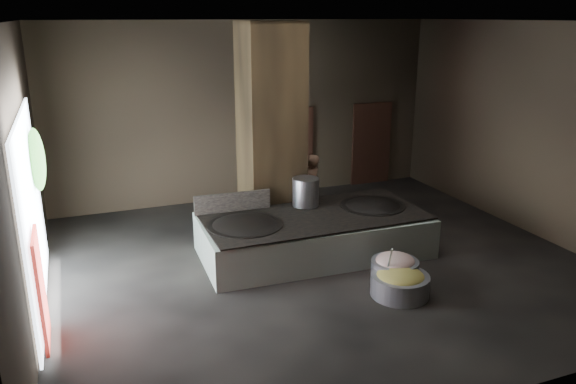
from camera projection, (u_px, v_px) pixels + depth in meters
name	position (u px, v px, depth m)	size (l,w,h in m)	color
floor	(319.00, 264.00, 10.96)	(10.00, 9.00, 0.10)	black
ceiling	(324.00, 18.00, 9.58)	(10.00, 9.00, 0.10)	black
back_wall	(247.00, 112.00, 14.31)	(10.00, 0.10, 4.50)	black
front_wall	(492.00, 237.00, 6.23)	(10.00, 0.10, 4.50)	black
left_wall	(19.00, 177.00, 8.52)	(0.10, 9.00, 4.50)	black
right_wall	(536.00, 130.00, 12.02)	(0.10, 9.00, 4.50)	black
pillar	(271.00, 132.00, 11.85)	(1.20, 1.20, 4.50)	black
hearth_platform	(314.00, 235.00, 11.25)	(4.46, 2.13, 0.78)	silver
platform_cap	(314.00, 215.00, 11.12)	(4.37, 2.10, 0.03)	black
wok_left	(245.00, 229.00, 10.59)	(1.41, 1.41, 0.39)	black
wok_left_rim	(245.00, 225.00, 10.57)	(1.44, 1.44, 0.05)	black
wok_right	(372.00, 209.00, 11.65)	(1.31, 1.31, 0.37)	black
wok_right_rim	(373.00, 206.00, 11.63)	(1.34, 1.34, 0.05)	black
stock_pot	(306.00, 192.00, 11.53)	(0.54, 0.54, 0.58)	#9B9CA2
splash_guard	(233.00, 202.00, 11.22)	(1.55, 0.06, 0.39)	black
cook	(310.00, 190.00, 12.72)	(0.60, 0.39, 1.64)	brown
veg_basin	(400.00, 285.00, 9.61)	(1.00, 1.00, 0.37)	gray
veg_fill	(400.00, 276.00, 9.56)	(0.82, 0.82, 0.25)	olive
ladle	(389.00, 263.00, 9.58)	(0.03, 0.03, 0.79)	#9B9CA2
meat_basin	(394.00, 273.00, 9.97)	(0.84, 0.84, 0.46)	gray
meat_fill	(395.00, 261.00, 9.90)	(0.70, 0.70, 0.27)	#AF7069
doorway_near	(292.00, 152.00, 14.99)	(1.18, 0.08, 2.38)	black
doorway_near_glow	(283.00, 154.00, 15.04)	(0.80, 0.04, 1.90)	#8C6647
doorway_far	(371.00, 145.00, 15.82)	(1.18, 0.08, 2.38)	black
doorway_far_glow	(373.00, 146.00, 15.98)	(0.87, 0.04, 2.05)	#8C6647
left_opening	(32.00, 212.00, 8.93)	(0.04, 4.20, 3.10)	white
pavilion_sliver	(41.00, 290.00, 8.02)	(0.05, 0.90, 1.70)	maroon
tree_silhouette	(37.00, 160.00, 9.76)	(0.28, 1.10, 1.10)	#194714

